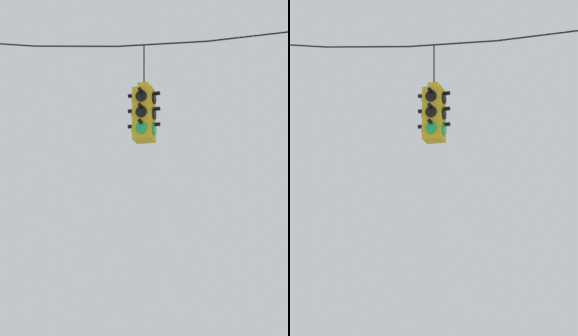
% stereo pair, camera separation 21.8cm
% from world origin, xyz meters
% --- Properties ---
extents(span_wire, '(11.60, 0.03, 0.65)m').
position_xyz_m(span_wire, '(0.00, -0.26, 6.95)').
color(span_wire, black).
extents(traffic_light_near_left_pole, '(0.58, 0.58, 1.79)m').
position_xyz_m(traffic_light_near_left_pole, '(-1.99, -0.26, 5.51)').
color(traffic_light_near_left_pole, yellow).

